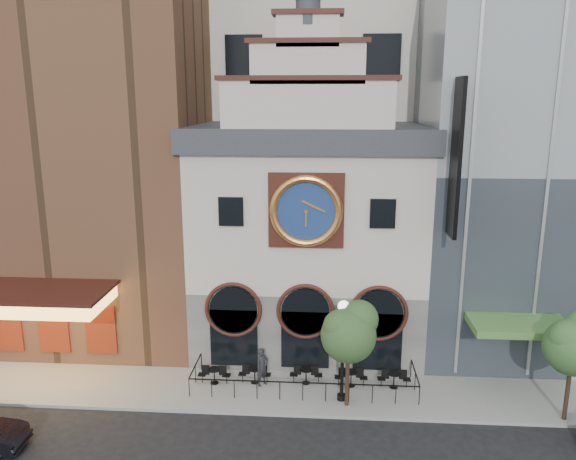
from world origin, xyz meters
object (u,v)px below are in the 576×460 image
(bistro_0, at_px, (214,375))
(bistro_3, at_px, (351,377))
(tree_left, at_px, (350,331))
(bistro_4, at_px, (394,379))
(lamppost, at_px, (343,340))
(bistro_2, at_px, (306,375))
(pedestrian, at_px, (262,367))
(bistro_1, at_px, (255,374))
(tree_right, at_px, (574,342))

(bistro_0, bearing_deg, bistro_3, 1.64)
(bistro_0, xyz_separation_m, tree_left, (6.43, -1.50, 3.15))
(bistro_4, distance_m, lamppost, 3.81)
(bistro_2, distance_m, bistro_4, 4.23)
(bistro_0, bearing_deg, bistro_4, 1.23)
(pedestrian, bearing_deg, bistro_1, 107.25)
(bistro_0, relative_size, bistro_1, 1.00)
(bistro_2, distance_m, tree_right, 12.01)
(bistro_1, height_order, bistro_4, same)
(bistro_2, relative_size, bistro_3, 1.00)
(bistro_0, bearing_deg, pedestrian, 0.13)
(tree_left, bearing_deg, bistro_3, 82.70)
(bistro_2, height_order, lamppost, lamppost)
(tree_left, bearing_deg, tree_right, -3.04)
(tree_left, relative_size, tree_right, 1.01)
(bistro_2, relative_size, bistro_4, 1.00)
(bistro_1, height_order, bistro_2, same)
(bistro_1, distance_m, lamppost, 5.07)
(bistro_3, bearing_deg, bistro_0, -178.36)
(lamppost, xyz_separation_m, tree_right, (9.68, -0.91, 0.59))
(bistro_0, relative_size, bistro_2, 1.00)
(bistro_3, distance_m, lamppost, 2.89)
(bistro_0, height_order, tree_right, tree_right)
(lamppost, bearing_deg, tree_right, 7.01)
(bistro_4, height_order, tree_right, tree_right)
(bistro_2, xyz_separation_m, tree_left, (1.96, -1.81, 3.15))
(bistro_1, bearing_deg, bistro_2, 2.48)
(bistro_0, distance_m, pedestrian, 2.40)
(bistro_3, height_order, bistro_4, same)
(bistro_1, bearing_deg, bistro_0, -174.41)
(bistro_1, xyz_separation_m, bistro_2, (2.51, 0.11, 0.00))
(bistro_1, distance_m, bistro_3, 4.68)
(tree_left, bearing_deg, bistro_4, 36.69)
(bistro_0, distance_m, bistro_2, 4.48)
(bistro_3, xyz_separation_m, tree_left, (-0.22, -1.69, 3.15))
(bistro_2, bearing_deg, pedestrian, -172.05)
(bistro_4, relative_size, lamppost, 0.33)
(bistro_0, xyz_separation_m, bistro_3, (6.64, 0.19, 0.00))
(bistro_0, bearing_deg, tree_right, -7.21)
(bistro_3, distance_m, tree_right, 9.95)
(pedestrian, relative_size, lamppost, 0.39)
(bistro_1, bearing_deg, tree_left, -20.80)
(bistro_2, height_order, bistro_3, same)
(bistro_2, distance_m, bistro_3, 2.18)
(bistro_2, relative_size, pedestrian, 0.83)
(pedestrian, bearing_deg, tree_right, -55.81)
(bistro_4, relative_size, tree_right, 0.32)
(bistro_2, relative_size, tree_right, 0.32)
(lamppost, bearing_deg, bistro_0, -177.74)
(bistro_4, distance_m, tree_right, 8.10)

